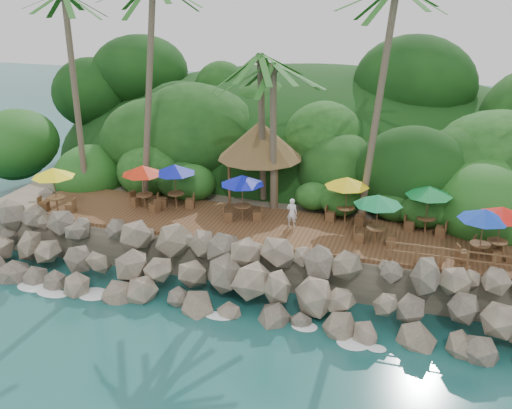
% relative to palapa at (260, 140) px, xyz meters
% --- Properties ---
extents(ground, '(140.00, 140.00, 0.00)m').
position_rel_palapa_xyz_m(ground, '(1.01, -10.00, -5.79)').
color(ground, '#19514F').
rests_on(ground, ground).
extents(land_base, '(32.00, 25.20, 2.10)m').
position_rel_palapa_xyz_m(land_base, '(1.01, 6.00, -4.74)').
color(land_base, gray).
rests_on(land_base, ground).
extents(jungle_hill, '(44.80, 28.00, 15.40)m').
position_rel_palapa_xyz_m(jungle_hill, '(1.01, 13.50, -5.79)').
color(jungle_hill, '#143811').
rests_on(jungle_hill, ground).
extents(seawall, '(29.00, 4.00, 2.30)m').
position_rel_palapa_xyz_m(seawall, '(1.01, -8.00, -4.64)').
color(seawall, gray).
rests_on(seawall, ground).
extents(terrace, '(26.00, 5.00, 0.20)m').
position_rel_palapa_xyz_m(terrace, '(1.01, -4.00, -3.59)').
color(terrace, brown).
rests_on(terrace, land_base).
extents(jungle_foliage, '(44.00, 16.00, 12.00)m').
position_rel_palapa_xyz_m(jungle_foliage, '(1.01, 5.00, -5.79)').
color(jungle_foliage, '#143811').
rests_on(jungle_foliage, ground).
extents(foam_line, '(25.20, 0.80, 0.06)m').
position_rel_palapa_xyz_m(foam_line, '(1.01, -9.70, -5.76)').
color(foam_line, white).
rests_on(foam_line, ground).
extents(palms, '(32.86, 6.84, 13.32)m').
position_rel_palapa_xyz_m(palms, '(1.21, -1.28, 6.70)').
color(palms, brown).
rests_on(palms, ground).
extents(palapa, '(4.91, 4.91, 4.60)m').
position_rel_palapa_xyz_m(palapa, '(0.00, 0.00, 0.00)').
color(palapa, brown).
rests_on(palapa, ground).
extents(dining_clusters, '(25.19, 5.54, 2.54)m').
position_rel_palapa_xyz_m(dining_clusters, '(3.08, -3.92, -1.38)').
color(dining_clusters, brown).
rests_on(dining_clusters, terrace).
extents(railing, '(7.20, 0.10, 1.00)m').
position_rel_palapa_xyz_m(railing, '(11.52, -6.35, -2.88)').
color(railing, brown).
rests_on(railing, terrace).
extents(waiter, '(0.58, 0.39, 1.56)m').
position_rel_palapa_xyz_m(waiter, '(2.89, -3.77, -2.71)').
color(waiter, white).
rests_on(waiter, terrace).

